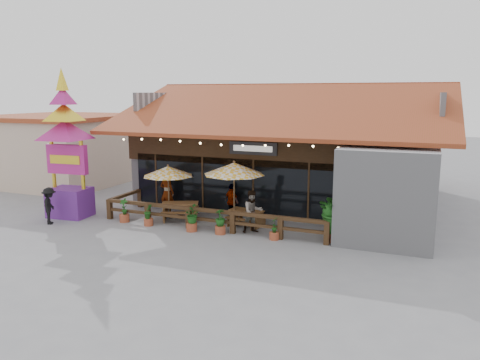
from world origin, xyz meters
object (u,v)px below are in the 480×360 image
at_px(umbrella_left, 168,171).
at_px(pedestrian, 50,206).
at_px(picnic_table_left, 180,208).
at_px(picnic_table_right, 246,215).
at_px(tropical_plant, 336,212).
at_px(umbrella_right, 234,169).
at_px(thai_sign_tower, 65,134).

xyz_separation_m(umbrella_left, pedestrian, (-4.25, -2.80, -1.33)).
bearing_deg(picnic_table_left, picnic_table_right, 3.05).
distance_m(picnic_table_right, tropical_plant, 4.07).
relative_size(picnic_table_left, pedestrian, 1.26).
bearing_deg(pedestrian, umbrella_right, -102.74).
relative_size(thai_sign_tower, pedestrian, 4.47).
xyz_separation_m(umbrella_left, thai_sign_tower, (-4.32, -1.49, 1.66)).
bearing_deg(umbrella_left, picnic_table_right, 1.34).
bearing_deg(picnic_table_right, umbrella_right, -171.90).
bearing_deg(tropical_plant, pedestrian, -170.10).
bearing_deg(umbrella_left, tropical_plant, -5.44).
height_order(umbrella_right, tropical_plant, umbrella_right).
distance_m(umbrella_left, thai_sign_tower, 4.86).
distance_m(thai_sign_tower, pedestrian, 3.27).
relative_size(umbrella_right, pedestrian, 1.86).
distance_m(umbrella_right, thai_sign_tower, 7.78).
bearing_deg(umbrella_left, pedestrian, -146.56).
bearing_deg(thai_sign_tower, umbrella_right, 11.27).
bearing_deg(pedestrian, thai_sign_tower, -30.16).
xyz_separation_m(thai_sign_tower, tropical_plant, (11.97, 0.76, -2.63)).
distance_m(umbrella_left, umbrella_right, 3.21).
height_order(tropical_plant, pedestrian, tropical_plant).
relative_size(umbrella_left, picnic_table_right, 1.62).
bearing_deg(picnic_table_right, pedestrian, -160.07).
bearing_deg(tropical_plant, umbrella_left, 174.56).
xyz_separation_m(picnic_table_right, pedestrian, (-7.97, -2.89, 0.34)).
height_order(picnic_table_right, tropical_plant, tropical_plant).
bearing_deg(tropical_plant, thai_sign_tower, -176.38).
relative_size(picnic_table_left, tropical_plant, 1.00).
relative_size(tropical_plant, pedestrian, 1.27).
bearing_deg(picnic_table_left, umbrella_right, 2.00).
distance_m(umbrella_left, picnic_table_right, 4.08).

